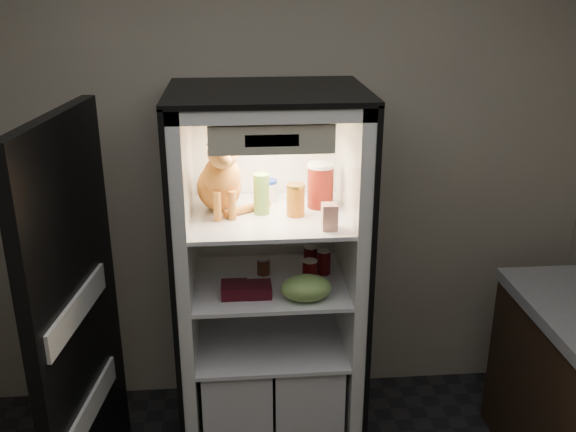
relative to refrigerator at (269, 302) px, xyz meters
name	(u,v)px	position (x,y,z in m)	size (l,w,h in m)	color
room_shell	(297,273)	(0.00, -1.38, 0.83)	(3.60, 3.60, 3.60)	white
refrigerator	(269,302)	(0.00, 0.00, 0.00)	(0.90, 0.72, 1.88)	white
fridge_door	(78,330)	(-0.85, -0.42, 0.12)	(0.18, 0.87, 1.85)	black
tabby_cat	(221,180)	(-0.22, -0.01, 0.66)	(0.37, 0.41, 0.42)	orange
parmesan_shaker	(261,194)	(-0.03, -0.05, 0.60)	(0.07, 0.07, 0.19)	#268E3C
mayo_tub	(269,191)	(0.01, 0.11, 0.56)	(0.08, 0.08, 0.12)	white
salsa_jar	(296,200)	(0.12, -0.09, 0.58)	(0.09, 0.09, 0.15)	maroon
pepper_jar	(320,185)	(0.25, 0.02, 0.61)	(0.13, 0.13, 0.22)	maroon
cream_carton	(330,217)	(0.26, -0.27, 0.56)	(0.07, 0.07, 0.12)	white
soda_can_a	(311,258)	(0.21, 0.05, 0.21)	(0.07, 0.07, 0.13)	black
soda_can_b	(324,262)	(0.27, 0.00, 0.21)	(0.07, 0.07, 0.13)	black
soda_can_c	(310,273)	(0.19, -0.13, 0.22)	(0.07, 0.07, 0.13)	black
condiment_jar	(263,266)	(-0.03, 0.02, 0.19)	(0.07, 0.07, 0.09)	brown
grape_bag	(306,288)	(0.16, -0.27, 0.21)	(0.24, 0.17, 0.12)	#76A94F
berry_box_left	(234,290)	(-0.17, -0.20, 0.18)	(0.12, 0.12, 0.06)	#4A0C14
berry_box_right	(259,290)	(-0.06, -0.21, 0.18)	(0.12, 0.12, 0.06)	#4A0C14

